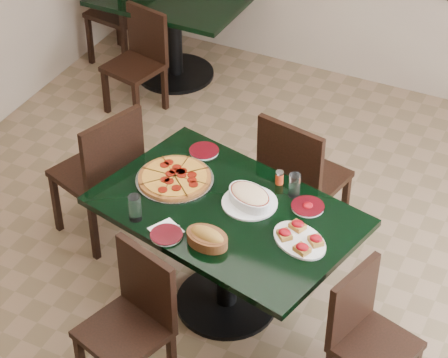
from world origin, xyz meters
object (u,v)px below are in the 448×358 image
at_px(chair_near, 134,316).
at_px(pepperoni_pizza, 175,178).
at_px(chair_far, 298,175).
at_px(back_table, 173,20).
at_px(bruschetta_platter, 300,238).
at_px(lasagna_casserole, 250,197).
at_px(back_chair_left, 127,6).
at_px(bread_basket, 207,237).
at_px(back_chair_near, 140,56).
at_px(main_table, 227,233).
at_px(chair_left, 104,169).
at_px(chair_right, 365,331).

height_order(chair_near, pepperoni_pizza, chair_near).
bearing_deg(chair_far, back_table, -30.40).
distance_m(chair_near, bruschetta_platter, 0.97).
xyz_separation_m(chair_near, lasagna_casserole, (0.29, 0.82, 0.31)).
bearing_deg(back_chair_left, chair_far, 62.83).
relative_size(lasagna_casserole, bread_basket, 1.28).
bearing_deg(bruschetta_platter, lasagna_casserole, -175.46).
bearing_deg(back_chair_near, back_chair_left, 140.99).
bearing_deg(main_table, back_chair_left, 145.07).
relative_size(chair_left, bread_basket, 3.76).
height_order(back_chair_left, bruschetta_platter, back_chair_left).
height_order(chair_left, back_chair_near, chair_left).
relative_size(chair_right, lasagna_casserole, 2.45).
bearing_deg(chair_right, back_chair_left, 65.98).
bearing_deg(main_table, back_table, 138.29).
xyz_separation_m(main_table, pepperoni_pizza, (-0.39, 0.10, 0.20)).
bearing_deg(pepperoni_pizza, chair_near, -76.59).
distance_m(chair_near, pepperoni_pizza, 0.89).
relative_size(chair_far, chair_near, 1.12).
bearing_deg(bruschetta_platter, chair_far, 141.25).
relative_size(chair_left, lasagna_casserole, 2.93).
xyz_separation_m(pepperoni_pizza, lasagna_casserole, (0.48, -0.00, 0.03)).
bearing_deg(back_table, back_chair_left, 178.72).
distance_m(back_chair_near, pepperoni_pizza, 2.01).
distance_m(chair_right, bread_basket, 0.96).
relative_size(back_table, chair_left, 1.23).
xyz_separation_m(chair_left, back_chair_near, (-0.60, 1.46, -0.09)).
relative_size(back_table, chair_far, 1.24).
bearing_deg(bread_basket, back_chair_near, 136.81).
distance_m(chair_near, lasagna_casserole, 0.92).
bearing_deg(bread_basket, main_table, 103.83).
xyz_separation_m(chair_near, back_chair_near, (-1.38, 2.41, -0.02)).
xyz_separation_m(chair_far, bruschetta_platter, (0.32, -0.79, 0.22)).
relative_size(chair_near, chair_right, 1.06).
distance_m(chair_right, pepperoni_pizza, 1.40).
height_order(main_table, bruschetta_platter, bruschetta_platter).
height_order(chair_left, bread_basket, chair_left).
bearing_deg(chair_far, lasagna_casserole, 95.84).
relative_size(chair_right, bruschetta_platter, 2.00).
xyz_separation_m(back_chair_left, pepperoni_pizza, (1.63, -2.14, 0.23)).
height_order(chair_right, bruschetta_platter, chair_right).
bearing_deg(chair_right, chair_left, 92.07).
relative_size(bread_basket, bruschetta_platter, 0.63).
bearing_deg(chair_far, back_chair_near, -18.49).
height_order(pepperoni_pizza, lasagna_casserole, lasagna_casserole).
bearing_deg(back_chair_near, back_table, 102.18).
xyz_separation_m(chair_near, pepperoni_pizza, (-0.20, 0.82, 0.28)).
xyz_separation_m(chair_right, back_chair_near, (-2.50, 1.95, 0.01)).
relative_size(chair_near, bruschetta_platter, 2.12).
relative_size(chair_right, chair_left, 0.84).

